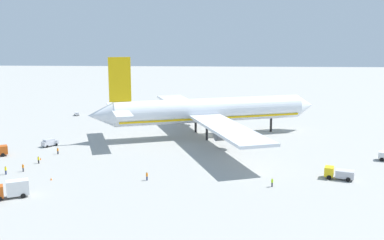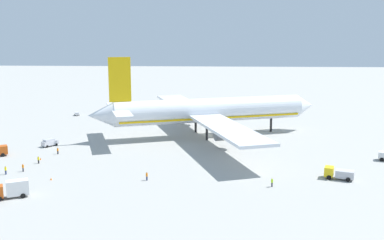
% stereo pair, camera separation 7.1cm
% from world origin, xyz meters
% --- Properties ---
extents(ground_plane, '(600.00, 600.00, 0.00)m').
position_xyz_m(ground_plane, '(0.00, 0.00, 0.00)').
color(ground_plane, '#9E9E99').
extents(airliner, '(66.56, 79.21, 23.18)m').
position_xyz_m(airliner, '(-1.13, -0.47, 7.38)').
color(airliner, silver).
rests_on(airliner, ground).
extents(service_truck_1, '(6.22, 4.18, 2.36)m').
position_xyz_m(service_truck_1, '(27.06, -39.03, 1.25)').
color(service_truck_1, yellow).
rests_on(service_truck_1, ground).
extents(service_truck_3, '(6.38, 4.61, 3.17)m').
position_xyz_m(service_truck_3, '(-34.53, -53.61, 1.69)').
color(service_truck_3, '#BF4C14').
rests_on(service_truck_3, ground).
extents(service_van, '(3.97, 4.45, 1.97)m').
position_xyz_m(service_van, '(-42.17, -15.60, 1.03)').
color(service_van, silver).
rests_on(service_van, ground).
extents(baggage_cart_0, '(1.96, 3.56, 0.40)m').
position_xyz_m(baggage_cart_0, '(28.68, 43.95, 0.27)').
color(baggage_cart_0, gray).
rests_on(baggage_cart_0, ground).
extents(baggage_cart_1, '(2.45, 3.47, 1.23)m').
position_xyz_m(baggage_cart_1, '(-49.59, 30.53, 0.68)').
color(baggage_cart_1, gray).
rests_on(baggage_cart_1, ground).
extents(ground_worker_0, '(0.49, 0.49, 1.63)m').
position_xyz_m(ground_worker_0, '(-37.16, -23.35, 0.82)').
color(ground_worker_0, black).
rests_on(ground_worker_0, ground).
extents(ground_worker_1, '(0.56, 0.56, 1.70)m').
position_xyz_m(ground_worker_1, '(-11.90, -42.28, 0.86)').
color(ground_worker_1, navy).
rests_on(ground_worker_1, ground).
extents(ground_worker_2, '(0.55, 0.55, 1.73)m').
position_xyz_m(ground_worker_2, '(-39.46, -38.04, 0.88)').
color(ground_worker_2, '#3F3F47').
rests_on(ground_worker_2, ground).
extents(ground_worker_3, '(0.52, 0.52, 1.79)m').
position_xyz_m(ground_worker_3, '(-42.25, -40.20, 0.92)').
color(ground_worker_3, navy).
rests_on(ground_worker_3, ground).
extents(ground_worker_4, '(0.56, 0.56, 1.67)m').
position_xyz_m(ground_worker_4, '(-38.63, -31.72, 0.85)').
color(ground_worker_4, black).
rests_on(ground_worker_4, ground).
extents(ground_worker_5, '(0.57, 0.57, 1.77)m').
position_xyz_m(ground_worker_5, '(12.93, -44.73, 0.90)').
color(ground_worker_5, '#3F3F47').
rests_on(ground_worker_5, ground).
extents(traffic_cone_0, '(0.36, 0.36, 0.55)m').
position_xyz_m(traffic_cone_0, '(-31.33, -43.33, 0.28)').
color(traffic_cone_0, orange).
rests_on(traffic_cone_0, ground).
extents(traffic_cone_1, '(0.36, 0.36, 0.55)m').
position_xyz_m(traffic_cone_1, '(-39.40, -28.74, 0.28)').
color(traffic_cone_1, orange).
rests_on(traffic_cone_1, ground).
extents(traffic_cone_2, '(0.36, 0.36, 0.55)m').
position_xyz_m(traffic_cone_2, '(31.72, 37.63, 0.28)').
color(traffic_cone_2, orange).
rests_on(traffic_cone_2, ground).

